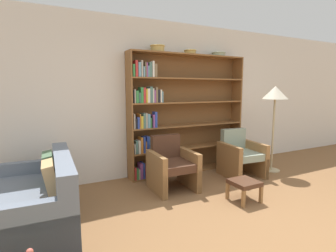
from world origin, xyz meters
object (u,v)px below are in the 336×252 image
bookshelf (178,114)px  bowl_brass (158,48)px  armchair_leather (172,165)px  armchair_cushioned (240,155)px  bowl_stoneware (190,52)px  footstool (244,184)px  floor_lamp (275,97)px  couch (33,204)px  bowl_cream (218,54)px

bookshelf → bowl_brass: bearing=-177.0°
armchair_leather → armchair_cushioned: bearing=-177.6°
bowl_stoneware → footstool: size_ratio=0.64×
bookshelf → bowl_brass: size_ratio=9.04×
bowl_stoneware → floor_lamp: (1.41, -0.72, -0.81)m
bookshelf → armchair_cushioned: (0.92, -0.67, -0.72)m
armchair_cushioned → bowl_brass: bearing=-20.5°
couch → armchair_cushioned: (3.34, 0.37, 0.08)m
armchair_leather → couch: bearing=13.1°
floor_lamp → footstool: (-1.45, -0.81, -1.17)m
bookshelf → armchair_leather: (-0.48, -0.67, -0.72)m
bowl_stoneware → armchair_cushioned: (0.68, -0.65, -1.85)m
armchair_cushioned → footstool: size_ratio=2.29×
bowl_stoneware → footstool: bowl_stoneware is taller
bookshelf → bowl_stoneware: bowl_stoneware is taller
bookshelf → bowl_cream: (0.88, -0.02, 1.13)m
bookshelf → bowl_stoneware: (0.24, -0.02, 1.13)m
bowl_cream → armchair_leather: size_ratio=0.33×
armchair_leather → floor_lamp: 2.37m
footstool → bowl_stoneware: bearing=88.4°
bowl_cream → armchair_leather: 2.39m
couch → footstool: bearing=-98.7°
bowl_stoneware → bookshelf: bearing=174.9°
bowl_cream → armchair_cushioned: bearing=-85.9°
bowl_cream → floor_lamp: bowl_cream is taller
couch → bowl_brass: bearing=-60.7°
couch → armchair_leather: size_ratio=1.97×
bowl_stoneware → floor_lamp: bowl_stoneware is taller
bookshelf → couch: size_ratio=1.44×
armchair_leather → footstool: bearing=130.1°
bowl_stoneware → footstool: (-0.04, -1.53, -1.98)m
bowl_stoneware → bowl_cream: size_ratio=0.85×
bowl_brass → couch: size_ratio=0.16×
couch → footstool: size_ratio=4.51×
armchair_leather → bowl_cream: bearing=-152.1°
bookshelf → floor_lamp: size_ratio=1.44×
bowl_brass → bowl_cream: bowl_brass is taller
bowl_stoneware → armchair_cushioned: bowl_stoneware is taller
bookshelf → bowl_brass: 1.22m
bowl_cream → armchair_leather: (-1.36, -0.65, -1.85)m
bowl_stoneware → floor_lamp: 1.78m
bowl_brass → couch: 2.98m
armchair_leather → floor_lamp: floor_lamp is taller
bowl_brass → bookshelf: bearing=3.0°
bowl_brass → bowl_stoneware: size_ratio=1.13×
footstool → couch: bearing=168.9°
bookshelf → footstool: 1.78m
bookshelf → bowl_stoneware: 1.15m
bowl_brass → armchair_leather: size_ratio=0.31×
couch → armchair_leather: bearing=-76.8°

